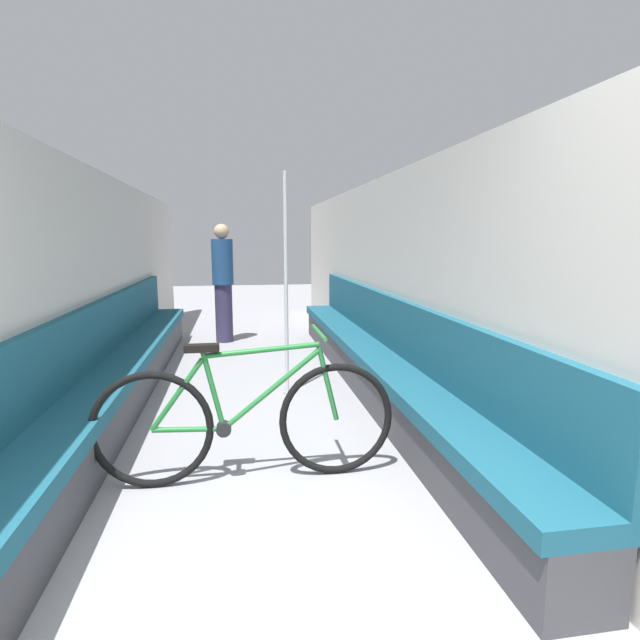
% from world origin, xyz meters
% --- Properties ---
extents(wall_left, '(0.10, 10.46, 2.10)m').
position_xyz_m(wall_left, '(-1.41, 3.63, 1.05)').
color(wall_left, beige).
rests_on(wall_left, ground).
extents(wall_right, '(0.10, 10.46, 2.10)m').
position_xyz_m(wall_right, '(1.41, 3.63, 1.05)').
color(wall_right, beige).
rests_on(wall_right, ground).
extents(bench_seat_row_left, '(0.43, 6.13, 0.94)m').
position_xyz_m(bench_seat_row_left, '(-1.17, 3.42, 0.31)').
color(bench_seat_row_left, '#3D3D42').
rests_on(bench_seat_row_left, ground).
extents(bench_seat_row_right, '(0.43, 6.13, 0.94)m').
position_xyz_m(bench_seat_row_right, '(1.17, 3.42, 0.31)').
color(bench_seat_row_right, '#3D3D42').
rests_on(bench_seat_row_right, ground).
extents(bicycle, '(1.83, 0.46, 0.93)m').
position_xyz_m(bicycle, '(-0.09, 1.80, 0.38)').
color(bicycle, black).
rests_on(bicycle, ground).
extents(grab_pole_near, '(0.08, 0.08, 2.08)m').
position_xyz_m(grab_pole_near, '(0.33, 3.50, 1.01)').
color(grab_pole_near, gray).
rests_on(grab_pole_near, ground).
extents(passenger_standing, '(0.30, 0.30, 1.68)m').
position_xyz_m(passenger_standing, '(-0.32, 6.10, 0.87)').
color(passenger_standing, '#332D4C').
rests_on(passenger_standing, ground).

